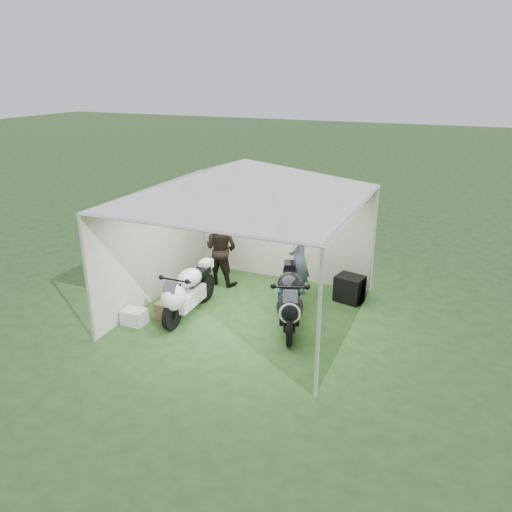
% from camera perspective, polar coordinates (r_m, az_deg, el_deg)
% --- Properties ---
extents(ground, '(80.00, 80.00, 0.00)m').
position_cam_1_polar(ground, '(9.75, -1.15, -6.61)').
color(ground, '#25481C').
rests_on(ground, ground).
extents(canopy_tent, '(5.66, 5.66, 3.00)m').
position_cam_1_polar(canopy_tent, '(8.91, -1.18, 8.40)').
color(canopy_tent, silver).
rests_on(canopy_tent, ground).
extents(motorcycle_white, '(0.46, 1.90, 0.93)m').
position_cam_1_polar(motorcycle_white, '(9.53, -7.95, -4.00)').
color(motorcycle_white, black).
rests_on(motorcycle_white, ground).
extents(motorcycle_black, '(0.96, 1.99, 1.02)m').
position_cam_1_polar(motorcycle_black, '(9.05, 3.86, -4.90)').
color(motorcycle_black, black).
rests_on(motorcycle_black, ground).
extents(paddock_stand, '(0.51, 0.41, 0.33)m').
position_cam_1_polar(paddock_stand, '(10.07, 3.79, -4.69)').
color(paddock_stand, '#083CB5').
rests_on(paddock_stand, ground).
extents(person_dark_jacket, '(0.84, 0.69, 1.60)m').
position_cam_1_polar(person_dark_jacket, '(10.86, -4.01, 0.82)').
color(person_dark_jacket, black).
rests_on(person_dark_jacket, ground).
extents(person_blue_jacket, '(0.46, 0.65, 1.67)m').
position_cam_1_polar(person_blue_jacket, '(10.18, 4.96, -0.34)').
color(person_blue_jacket, slate).
rests_on(person_blue_jacket, ground).
extents(equipment_box, '(0.62, 0.54, 0.54)m').
position_cam_1_polar(equipment_box, '(10.34, 10.65, -3.68)').
color(equipment_box, black).
rests_on(equipment_box, ground).
extents(crate_0, '(0.43, 0.34, 0.28)m').
position_cam_1_polar(crate_0, '(9.60, -13.75, -6.75)').
color(crate_0, silver).
rests_on(crate_0, ground).
extents(crate_1, '(0.39, 0.39, 0.33)m').
position_cam_1_polar(crate_1, '(9.66, -10.04, -6.11)').
color(crate_1, olive).
rests_on(crate_1, ground).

